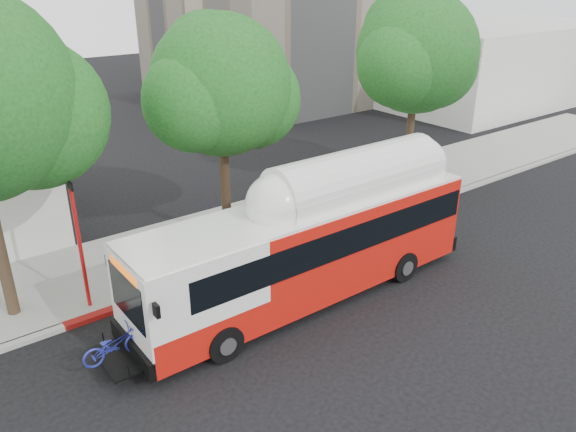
{
  "coord_description": "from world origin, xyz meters",
  "views": [
    {
      "loc": [
        -11.07,
        -11.29,
        9.83
      ],
      "look_at": [
        -0.3,
        3.0,
        1.97
      ],
      "focal_mm": 35.0,
      "sensor_mm": 36.0,
      "label": 1
    }
  ],
  "objects": [
    {
      "name": "ground",
      "position": [
        0.0,
        0.0,
        0.0
      ],
      "size": [
        120.0,
        120.0,
        0.0
      ],
      "primitive_type": "plane",
      "color": "black",
      "rests_on": "ground"
    },
    {
      "name": "street_tree_right",
      "position": [
        9.44,
        5.86,
        6.26
      ],
      "size": [
        6.21,
        5.4,
        9.18
      ],
      "color": "#2D2116",
      "rests_on": "ground"
    },
    {
      "name": "signal_pole",
      "position": [
        -7.0,
        4.5,
        2.2
      ],
      "size": [
        0.12,
        0.41,
        4.29
      ],
      "color": "red",
      "rests_on": "ground"
    },
    {
      "name": "street_tree_mid",
      "position": [
        -0.59,
        6.06,
        5.91
      ],
      "size": [
        5.75,
        5.0,
        8.62
      ],
      "color": "#2D2116",
      "rests_on": "ground"
    },
    {
      "name": "horizon_block",
      "position": [
        30.0,
        16.0,
        3.0
      ],
      "size": [
        20.0,
        12.0,
        6.0
      ],
      "primitive_type": "cube",
      "color": "silver",
      "rests_on": "ground"
    },
    {
      "name": "curb_strip",
      "position": [
        0.0,
        3.9,
        0.07
      ],
      "size": [
        60.0,
        0.3,
        0.15
      ],
      "primitive_type": "cube",
      "color": "gray",
      "rests_on": "ground"
    },
    {
      "name": "red_curb_segment",
      "position": [
        -3.0,
        3.9,
        0.08
      ],
      "size": [
        10.0,
        0.32,
        0.16
      ],
      "primitive_type": "cube",
      "color": "maroon",
      "rests_on": "ground"
    },
    {
      "name": "sidewalk",
      "position": [
        0.0,
        6.5,
        0.07
      ],
      "size": [
        60.0,
        5.0,
        0.15
      ],
      "primitive_type": "cube",
      "color": "gray",
      "rests_on": "ground"
    },
    {
      "name": "transit_bus",
      "position": [
        -0.99,
        0.96,
        1.75
      ],
      "size": [
        12.67,
        2.77,
        3.74
      ],
      "rotation": [
        0.0,
        0.0,
        0.0
      ],
      "color": "red",
      "rests_on": "ground"
    }
  ]
}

